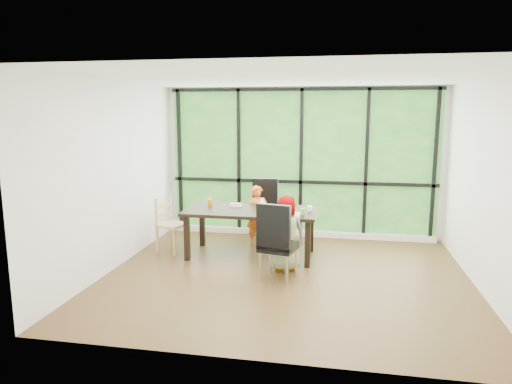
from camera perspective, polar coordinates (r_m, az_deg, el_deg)
ground at (r=6.53m, az=3.71°, el=-10.36°), size 5.00×5.00×0.00m
back_wall at (r=8.41m, az=5.64°, el=3.67°), size 5.00×0.00×5.00m
foliage_backdrop at (r=8.39m, az=5.63°, el=3.66°), size 4.80×0.02×2.65m
window_mullions at (r=8.35m, az=5.61°, el=3.63°), size 4.80×0.06×2.65m
window_sill at (r=8.55m, az=5.43°, el=-5.09°), size 4.80×0.12×0.10m
dining_table at (r=7.28m, az=-0.63°, el=-5.08°), size 2.07×1.04×0.75m
chair_window_leather at (r=8.14m, az=1.02°, el=-2.27°), size 0.49×0.49×1.08m
chair_interior_leather at (r=6.24m, az=2.80°, el=-6.09°), size 0.55×0.55×1.08m
chair_end_beech at (r=7.60m, az=-10.35°, el=-4.02°), size 0.51×0.52×0.90m
child_toddler at (r=7.81m, az=0.21°, el=-2.96°), size 0.44×0.35×1.03m
child_older at (r=6.61m, az=3.59°, el=-5.10°), size 0.62×0.50×1.10m
placemat at (r=6.87m, az=3.41°, el=-2.76°), size 0.51×0.37×0.01m
plate_far at (r=7.47m, az=-2.55°, el=-1.69°), size 0.21×0.21×0.01m
plate_near at (r=6.92m, az=3.49°, el=-2.62°), size 0.27×0.27×0.02m
orange_cup at (r=7.53m, az=-5.72°, el=-1.27°), size 0.07×0.07×0.11m
green_cup at (r=6.83m, az=5.81°, el=-2.46°), size 0.07×0.07×0.10m
white_mug at (r=7.13m, az=6.68°, el=-2.05°), size 0.08×0.08×0.08m
tissue_box at (r=7.02m, az=0.79°, el=-2.05°), size 0.13×0.13×0.11m
crepe_rolls_far at (r=7.46m, az=-2.56°, el=-1.51°), size 0.20×0.12×0.04m
crepe_rolls_near at (r=6.92m, az=3.49°, el=-2.40°), size 0.10×0.12×0.04m
straw_white at (r=7.52m, az=-5.73°, el=-0.57°), size 0.01×0.04×0.20m
straw_pink at (r=6.81m, az=5.82°, el=-1.70°), size 0.01×0.04×0.20m
tissue at (r=7.00m, az=0.79°, el=-1.17°), size 0.12×0.12×0.11m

